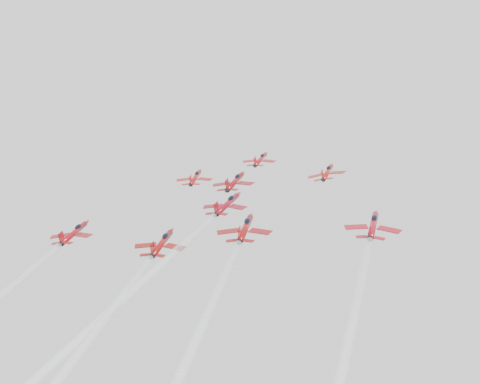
# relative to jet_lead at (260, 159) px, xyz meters

# --- Properties ---
(jet_lead) EXTENTS (8.63, 11.14, 6.69)m
(jet_lead) POSITION_rel_jet_lead_xyz_m (0.00, 0.00, 0.00)
(jet_lead) COLOR #AF1017
(jet_row2_left) EXTENTS (8.91, 11.51, 6.91)m
(jet_row2_left) POSITION_rel_jet_lead_xyz_m (-13.30, -10.14, -5.52)
(jet_row2_left) COLOR #B01410
(jet_row2_center) EXTENTS (10.03, 12.95, 7.77)m
(jet_row2_center) POSITION_rel_jet_lead_xyz_m (-2.38, -13.85, -7.53)
(jet_row2_center) COLOR maroon
(jet_row2_right) EXTENTS (8.79, 11.36, 6.81)m
(jet_row2_right) POSITION_rel_jet_lead_xyz_m (18.28, -10.89, -5.93)
(jet_row2_right) COLOR #A71C0F
(jet_center) EXTENTS (9.89, 94.85, 52.46)m
(jet_center) POSITION_rel_jet_lead_xyz_m (-0.36, -68.23, -37.23)
(jet_center) COLOR maroon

